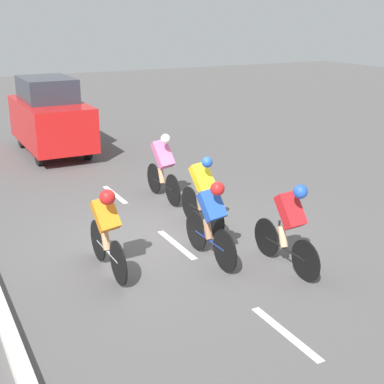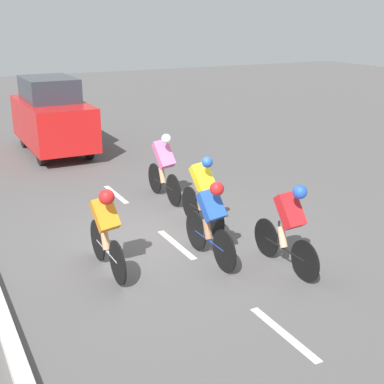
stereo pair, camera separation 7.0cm
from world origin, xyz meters
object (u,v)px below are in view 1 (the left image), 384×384
object	(u,v)px
cyclist_yellow	(203,191)
cyclist_red	(289,224)
cyclist_orange	(107,228)
cyclist_pink	(163,165)
support_car	(50,116)
cyclist_blue	(211,219)

from	to	relation	value
cyclist_yellow	cyclist_red	distance (m)	2.15
cyclist_orange	cyclist_pink	distance (m)	3.65
cyclist_orange	cyclist_pink	xyz separation A→B (m)	(-2.29, -2.84, 0.01)
cyclist_yellow	cyclist_red	xyz separation A→B (m)	(-0.40, 2.11, 0.02)
cyclist_orange	cyclist_yellow	world-z (taller)	cyclist_yellow
cyclist_orange	cyclist_yellow	distance (m)	2.39
cyclist_red	cyclist_orange	bearing A→B (deg)	-24.69
cyclist_yellow	cyclist_pink	distance (m)	1.93
cyclist_pink	support_car	bearing A→B (deg)	-78.55
cyclist_orange	cyclist_yellow	xyz separation A→B (m)	(-2.21, -0.91, -0.01)
cyclist_yellow	cyclist_pink	bearing A→B (deg)	-92.36
cyclist_blue	support_car	bearing A→B (deg)	-86.87
cyclist_yellow	support_car	xyz separation A→B (m)	(1.03, -7.40, 0.32)
support_car	cyclist_blue	bearing A→B (deg)	93.13
cyclist_yellow	cyclist_blue	xyz separation A→B (m)	(0.55, 1.30, -0.01)
cyclist_pink	support_car	size ratio (longest dim) A/B	0.44
cyclist_orange	cyclist_blue	world-z (taller)	cyclist_orange
cyclist_red	support_car	bearing A→B (deg)	-81.47
cyclist_red	cyclist_blue	distance (m)	1.26
cyclist_red	cyclist_blue	xyz separation A→B (m)	(0.95, -0.82, -0.02)
cyclist_pink	cyclist_blue	world-z (taller)	cyclist_pink
cyclist_orange	cyclist_red	xyz separation A→B (m)	(-2.61, 1.20, 0.01)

